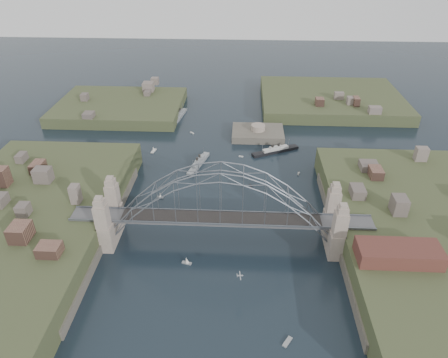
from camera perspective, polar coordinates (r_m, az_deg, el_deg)
ground at (r=118.34m, az=-0.45°, el=-8.73°), size 500.00×500.00×0.00m
bridge at (r=110.73m, az=-0.48°, el=-3.88°), size 84.00×13.80×24.60m
shore_west at (r=132.74m, az=-26.16°, el=-6.38°), size 50.50×90.00×12.00m
shore_east at (r=127.91m, az=26.41°, el=-8.01°), size 50.50×90.00×12.00m
headland_nw at (r=208.92m, az=-14.33°, el=9.33°), size 60.00×45.00×9.00m
headland_ne at (r=218.40m, az=14.73°, el=10.33°), size 70.00×55.00×9.50m
fort_island at (r=177.60m, az=4.75°, el=5.89°), size 22.00×16.00×9.40m
wharf_shed at (r=108.17m, az=23.37°, el=-9.58°), size 20.00×8.00×4.00m
finger_pier at (r=103.65m, az=21.89°, el=-18.65°), size 4.00×22.00×1.40m
naval_cruiser_near at (r=154.54m, az=-3.61°, el=2.23°), size 7.09×17.56×5.28m
naval_cruiser_far at (r=197.19m, az=-6.24°, el=8.91°), size 4.85×16.64×5.56m
ocean_liner at (r=164.79m, az=7.23°, el=4.00°), size 19.32×11.49×4.96m
aeroplane at (r=98.87m, az=2.19°, el=-13.42°), size 1.57×2.89×0.42m
small_boat_a at (r=137.08m, az=-8.97°, el=-2.33°), size 2.38×1.55×2.38m
small_boat_b at (r=142.20m, az=3.79°, el=-0.95°), size 1.09×1.93×0.45m
small_boat_c at (r=111.43m, az=-5.27°, el=-11.44°), size 2.80×1.53×2.38m
small_boat_d at (r=151.18m, az=10.44°, el=0.76°), size 1.22×2.06×1.43m
small_boat_e at (r=166.64m, az=-9.89°, el=4.05°), size 1.89×3.91×2.38m
small_boat_f at (r=160.42m, az=2.42°, el=3.17°), size 1.90×1.03×0.45m
small_boat_g at (r=96.15m, az=8.90°, el=-21.71°), size 2.49×3.07×0.45m
small_boat_h at (r=180.20m, az=-4.52°, el=6.47°), size 2.11×2.17×0.45m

